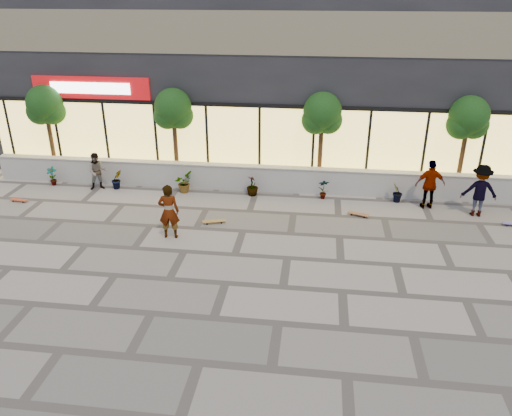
# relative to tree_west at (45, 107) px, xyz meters

# --- Properties ---
(ground) EXTENTS (80.00, 80.00, 0.00)m
(ground) POSITION_rel_tree_west_xyz_m (9.00, -7.70, -2.99)
(ground) COLOR #A59B8F
(ground) RESTS_ON ground
(planter_wall) EXTENTS (22.00, 0.42, 1.04)m
(planter_wall) POSITION_rel_tree_west_xyz_m (9.00, -0.70, -2.46)
(planter_wall) COLOR beige
(planter_wall) RESTS_ON ground
(retail_building) EXTENTS (24.00, 9.17, 8.50)m
(retail_building) POSITION_rel_tree_west_xyz_m (9.00, 4.79, 1.26)
(retail_building) COLOR black
(retail_building) RESTS_ON ground
(shrub_a) EXTENTS (0.43, 0.29, 0.81)m
(shrub_a) POSITION_rel_tree_west_xyz_m (0.50, -1.25, -2.58)
(shrub_a) COLOR #173410
(shrub_a) RESTS_ON ground
(shrub_b) EXTENTS (0.57, 0.57, 0.81)m
(shrub_b) POSITION_rel_tree_west_xyz_m (3.30, -1.25, -2.58)
(shrub_b) COLOR #173410
(shrub_b) RESTS_ON ground
(shrub_c) EXTENTS (0.68, 0.77, 0.81)m
(shrub_c) POSITION_rel_tree_west_xyz_m (6.10, -1.25, -2.58)
(shrub_c) COLOR #173410
(shrub_c) RESTS_ON ground
(shrub_d) EXTENTS (0.64, 0.64, 0.81)m
(shrub_d) POSITION_rel_tree_west_xyz_m (8.90, -1.25, -2.58)
(shrub_d) COLOR #173410
(shrub_d) RESTS_ON ground
(shrub_e) EXTENTS (0.46, 0.35, 0.81)m
(shrub_e) POSITION_rel_tree_west_xyz_m (11.70, -1.25, -2.58)
(shrub_e) COLOR #173410
(shrub_e) RESTS_ON ground
(shrub_f) EXTENTS (0.55, 0.57, 0.81)m
(shrub_f) POSITION_rel_tree_west_xyz_m (14.50, -1.25, -2.58)
(shrub_f) COLOR #173410
(shrub_f) RESTS_ON ground
(tree_west) EXTENTS (1.60, 1.50, 3.92)m
(tree_west) POSITION_rel_tree_west_xyz_m (0.00, 0.00, 0.00)
(tree_west) COLOR #49311A
(tree_west) RESTS_ON ground
(tree_midwest) EXTENTS (1.60, 1.50, 3.92)m
(tree_midwest) POSITION_rel_tree_west_xyz_m (5.50, 0.00, 0.00)
(tree_midwest) COLOR #49311A
(tree_midwest) RESTS_ON ground
(tree_mideast) EXTENTS (1.60, 1.50, 3.92)m
(tree_mideast) POSITION_rel_tree_west_xyz_m (11.50, 0.00, 0.00)
(tree_mideast) COLOR #49311A
(tree_mideast) RESTS_ON ground
(tree_east) EXTENTS (1.60, 1.50, 3.92)m
(tree_east) POSITION_rel_tree_west_xyz_m (17.00, 0.00, 0.00)
(tree_east) COLOR #49311A
(tree_east) RESTS_ON ground
(skater_center) EXTENTS (0.73, 0.53, 1.87)m
(skater_center) POSITION_rel_tree_west_xyz_m (6.68, -5.17, -2.05)
(skater_center) COLOR silver
(skater_center) RESTS_ON ground
(skater_left) EXTENTS (0.91, 0.82, 1.54)m
(skater_left) POSITION_rel_tree_west_xyz_m (2.59, -1.41, -2.22)
(skater_left) COLOR #93775E
(skater_left) RESTS_ON ground
(skater_right_near) EXTENTS (1.15, 0.60, 1.87)m
(skater_right_near) POSITION_rel_tree_west_xyz_m (15.59, -1.63, -2.05)
(skater_right_near) COLOR silver
(skater_right_near) RESTS_ON ground
(skater_right_far) EXTENTS (1.28, 0.78, 1.92)m
(skater_right_far) POSITION_rel_tree_west_xyz_m (17.22, -2.07, -2.02)
(skater_right_far) COLOR maroon
(skater_right_far) RESTS_ON ground
(skateboard_center) EXTENTS (0.84, 0.45, 0.10)m
(skateboard_center) POSITION_rel_tree_west_xyz_m (7.90, -3.97, -2.90)
(skateboard_center) COLOR olive
(skateboard_center) RESTS_ON ground
(skateboard_left) EXTENTS (0.74, 0.27, 0.09)m
(skateboard_left) POSITION_rel_tree_west_xyz_m (0.02, -3.05, -2.91)
(skateboard_left) COLOR #AE3C20
(skateboard_left) RESTS_ON ground
(skateboard_right_near) EXTENTS (0.79, 0.46, 0.09)m
(skateboard_right_near) POSITION_rel_tree_west_xyz_m (12.98, -2.70, -2.91)
(skateboard_right_near) COLOR brown
(skateboard_right_near) RESTS_ON ground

